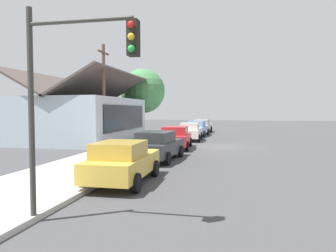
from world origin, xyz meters
The scene contains 13 objects.
ground_plane centered at (0.00, 0.00, 0.00)m, with size 120.00×120.00×0.00m, color #424244.
sidewalk_curb centered at (0.00, 5.60, 0.08)m, with size 60.00×4.20×0.16m, color #B2AFA8.
car_mustard centered at (-12.74, 2.88, 0.81)m, with size 4.35×2.07×1.59m.
car_charcoal centered at (-7.25, 2.88, 0.82)m, with size 4.72×2.25×1.59m.
car_cherry centered at (-1.95, 2.88, 0.81)m, with size 4.53×2.24×1.59m.
car_ivory centered at (4.03, 2.70, 0.81)m, with size 4.40×2.07×1.59m.
car_skyblue centered at (9.16, 2.68, 0.82)m, with size 4.87×2.21×1.59m.
car_silver centered at (14.44, 2.70, 0.82)m, with size 4.86×2.14×1.59m.
storefront_building centered at (1.99, 11.98, 2.03)m, with size 12.51×8.24×6.01m.
shade_tree centered at (10.20, 8.92, 4.83)m, with size 4.94×4.94×7.31m.
traffic_light_main centered at (-17.10, 2.54, 3.49)m, with size 0.37×2.79×5.20m.
utility_pole_wooden centered at (-2.19, 8.20, 3.93)m, with size 1.80×0.24×7.50m.
fire_hydrant_red centered at (-3.81, 4.20, 0.50)m, with size 0.22×0.22×0.71m.
Camera 1 is at (-23.90, -1.24, 2.76)m, focal length 33.88 mm.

